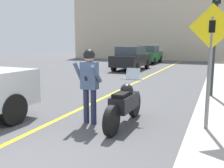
{
  "coord_description": "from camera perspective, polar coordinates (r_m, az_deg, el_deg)",
  "views": [
    {
      "loc": [
        3.12,
        -2.66,
        1.96
      ],
      "look_at": [
        0.72,
        2.98,
        0.94
      ],
      "focal_mm": 40.0,
      "sensor_mm": 36.0,
      "label": 1
    }
  ],
  "objects": [
    {
      "name": "road_center_line",
      "position": [
        9.62,
        -0.16,
        -2.28
      ],
      "size": [
        0.12,
        36.0,
        0.01
      ],
      "color": "yellow",
      "rests_on": "ground"
    },
    {
      "name": "building_backdrop",
      "position": [
        28.88,
        17.25,
        12.55
      ],
      "size": [
        28.0,
        1.2,
        7.48
      ],
      "color": "beige",
      "rests_on": "ground"
    },
    {
      "name": "motorcycle",
      "position": [
        5.97,
        2.91,
        -4.56
      ],
      "size": [
        0.62,
        2.22,
        1.32
      ],
      "color": "black",
      "rests_on": "ground"
    },
    {
      "name": "person_biker",
      "position": [
        5.98,
        -5.21,
        1.34
      ],
      "size": [
        0.59,
        0.49,
        1.81
      ],
      "color": "#282D4C",
      "rests_on": "ground"
    },
    {
      "name": "crossing_sign",
      "position": [
        5.52,
        21.56,
        6.09
      ],
      "size": [
        0.91,
        0.08,
        2.59
      ],
      "color": "slate",
      "rests_on": "sidewalk_curb"
    },
    {
      "name": "traffic_light",
      "position": [
        9.23,
        22.62,
        13.96
      ],
      "size": [
        0.26,
        0.3,
        3.83
      ],
      "color": "#2D2D30",
      "rests_on": "sidewalk_curb"
    },
    {
      "name": "parked_car_black",
      "position": [
        18.19,
        4.37,
        5.93
      ],
      "size": [
        1.88,
        4.2,
        1.68
      ],
      "color": "black",
      "rests_on": "ground"
    },
    {
      "name": "parked_car_green",
      "position": [
        24.3,
        8.38,
        6.73
      ],
      "size": [
        1.88,
        4.2,
        1.68
      ],
      "color": "black",
      "rests_on": "ground"
    },
    {
      "name": "parked_car_silver",
      "position": [
        30.39,
        10.18,
        7.21
      ],
      "size": [
        1.88,
        4.2,
        1.68
      ],
      "color": "black",
      "rests_on": "ground"
    }
  ]
}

